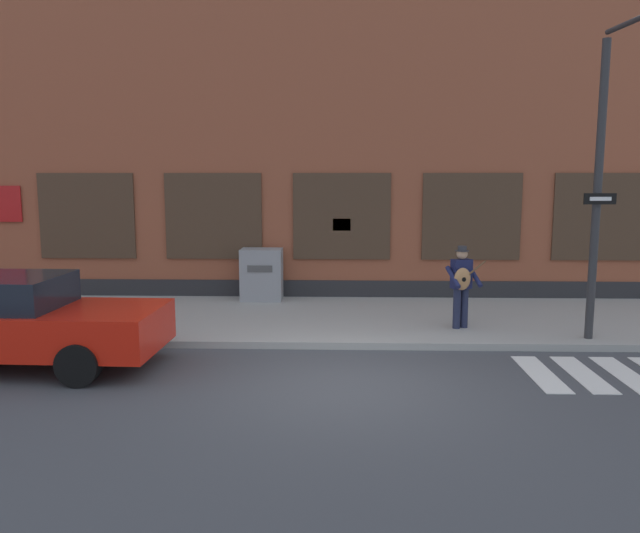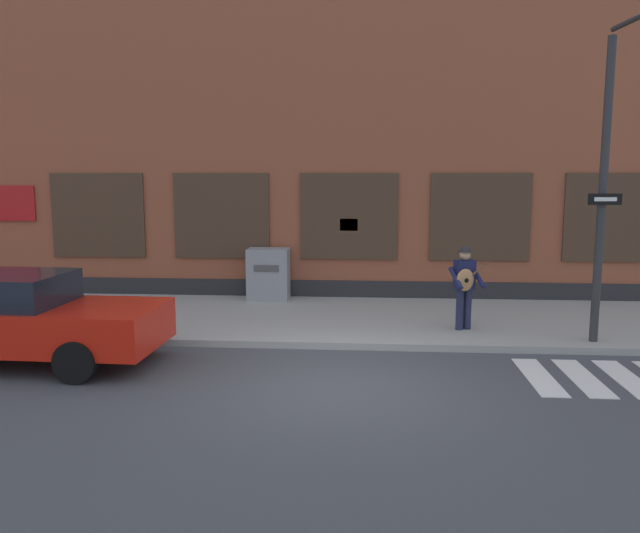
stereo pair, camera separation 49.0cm
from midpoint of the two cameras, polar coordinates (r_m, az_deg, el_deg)
name	(u,v)px [view 1 (the left image)]	position (r m, az deg, el deg)	size (l,w,h in m)	color
ground_plane	(343,386)	(9.57, 0.60, -10.84)	(160.00, 160.00, 0.00)	#424449
sidewalk	(342,319)	(13.56, 0.95, -4.83)	(28.00, 4.41, 0.13)	#9E9E99
building_backdrop	(342,119)	(17.49, 1.19, 13.35)	(28.00, 4.06, 9.40)	brown
red_car	(18,322)	(11.50, -27.01, -4.52)	(4.65, 2.08, 1.53)	red
busker	(462,282)	(12.56, 11.74, -1.41)	(0.78, 0.67, 1.65)	#1E233D
traffic_light	(635,125)	(11.42, 25.71, 11.60)	(0.71, 2.93, 5.58)	#2D2D30
utility_box	(262,274)	(15.30, -6.27, -0.73)	(1.00, 0.69, 1.26)	gray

